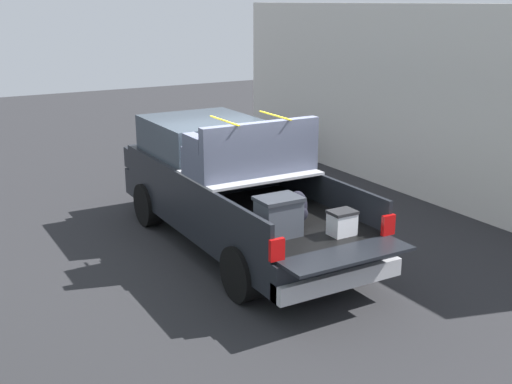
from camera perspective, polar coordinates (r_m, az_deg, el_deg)
name	(u,v)px	position (r m, az deg, el deg)	size (l,w,h in m)	color
ground_plane	(238,246)	(10.61, -1.63, -4.88)	(40.00, 40.00, 0.00)	#262628
pickup_truck	(226,185)	(10.62, -2.68, 0.68)	(6.05, 2.06, 2.23)	black
building_facade	(401,99)	(13.88, 12.84, 8.14)	(11.85, 0.36, 3.87)	silver
trash_can	(275,146)	(15.61, 1.72, 4.10)	(0.60, 0.60, 0.98)	#3F4C66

